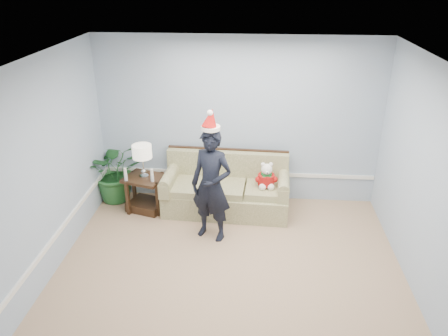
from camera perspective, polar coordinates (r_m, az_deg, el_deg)
room_shell at (r=4.68m, az=0.35°, el=-3.86°), size 4.54×5.04×2.74m
wainscot_trim at (r=6.32m, az=-9.63°, el=-5.43°), size 4.49×4.99×0.06m
sofa at (r=7.01m, az=0.31°, el=-2.95°), size 2.00×0.93×0.92m
side_table at (r=7.15m, az=-10.17°, el=-3.70°), size 0.71×0.65×0.58m
table_lamp at (r=6.83m, az=-10.65°, el=1.95°), size 0.30×0.30×0.54m
candle_pair at (r=6.84m, az=-11.07°, el=-0.95°), size 0.47×0.05×0.21m
houseplant at (r=7.43m, az=-13.92°, el=-0.27°), size 1.15×1.07×1.06m
man at (r=6.07m, az=-1.65°, el=-2.28°), size 0.71×0.59×1.66m
santa_hat at (r=5.71m, az=-1.75°, el=6.27°), size 0.35×0.37×0.30m
teddy_bear at (r=6.74m, az=5.54°, el=-1.34°), size 0.28×0.30×0.42m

